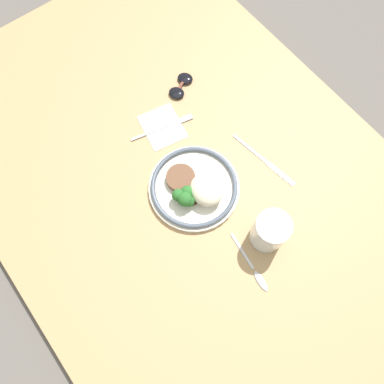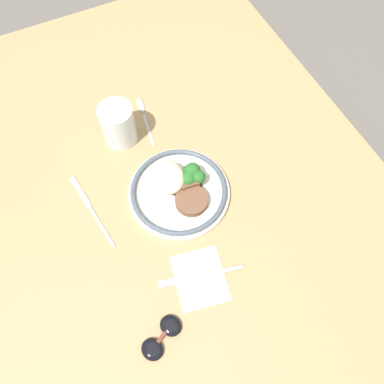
{
  "view_description": "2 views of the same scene",
  "coord_description": "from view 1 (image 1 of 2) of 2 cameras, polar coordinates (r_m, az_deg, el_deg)",
  "views": [
    {
      "loc": [
        0.3,
        -0.22,
        0.94
      ],
      "look_at": [
        0.05,
        -0.02,
        0.06
      ],
      "focal_mm": 35.0,
      "sensor_mm": 36.0,
      "label": 1
    },
    {
      "loc": [
        -0.33,
        0.14,
        0.82
      ],
      "look_at": [
        0.02,
        -0.03,
        0.06
      ],
      "focal_mm": 35.0,
      "sensor_mm": 36.0,
      "label": 2
    }
  ],
  "objects": [
    {
      "name": "fork",
      "position": [
        1.05,
        -3.74,
        10.05
      ],
      "size": [
        0.05,
        0.18,
        0.0
      ],
      "rotation": [
        0.0,
        0.0,
        1.34
      ],
      "color": "#B7B7BC",
      "rests_on": "napkin"
    },
    {
      "name": "spoon",
      "position": [
        0.93,
        9.75,
        -12.11
      ],
      "size": [
        0.16,
        0.03,
        0.01
      ],
      "rotation": [
        0.0,
        0.0,
        -0.14
      ],
      "color": "#B7B7BC",
      "rests_on": "dining_table"
    },
    {
      "name": "sunglasses",
      "position": [
        1.12,
        -1.71,
        15.89
      ],
      "size": [
        0.08,
        0.1,
        0.01
      ],
      "rotation": [
        0.0,
        0.0,
        0.46
      ],
      "color": "black",
      "rests_on": "dining_table"
    },
    {
      "name": "juice_glass",
      "position": [
        0.91,
        11.72,
        -5.96
      ],
      "size": [
        0.08,
        0.08,
        0.11
      ],
      "color": "yellow",
      "rests_on": "dining_table"
    },
    {
      "name": "plate",
      "position": [
        0.95,
        0.37,
        0.6
      ],
      "size": [
        0.24,
        0.24,
        0.06
      ],
      "color": "silver",
      "rests_on": "dining_table"
    },
    {
      "name": "knife",
      "position": [
        1.02,
        11.16,
        4.58
      ],
      "size": [
        0.21,
        0.04,
        0.0
      ],
      "rotation": [
        0.0,
        0.0,
        0.15
      ],
      "color": "#B7B7BC",
      "rests_on": "dining_table"
    },
    {
      "name": "napkin",
      "position": [
        1.05,
        -4.52,
        9.89
      ],
      "size": [
        0.14,
        0.12,
        0.0
      ],
      "color": "white",
      "rests_on": "dining_table"
    },
    {
      "name": "ground_plane",
      "position": [
        1.02,
        -0.69,
        1.63
      ],
      "size": [
        8.0,
        8.0,
        0.0
      ],
      "primitive_type": "plane",
      "color": "#5B5651"
    },
    {
      "name": "dining_table",
      "position": [
        1.0,
        -0.7,
        1.97
      ],
      "size": [
        1.5,
        0.99,
        0.03
      ],
      "color": "tan",
      "rests_on": "ground"
    }
  ]
}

